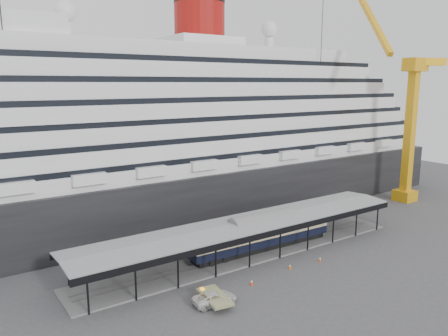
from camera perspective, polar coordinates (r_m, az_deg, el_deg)
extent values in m
plane|color=#3E3E41|center=(65.33, 5.90, -12.45)|extent=(200.00, 200.00, 0.00)
cube|color=black|center=(89.29, -7.39, -2.64)|extent=(130.00, 30.00, 10.00)
cylinder|color=maroon|center=(91.39, -3.21, 18.20)|extent=(10.00, 10.00, 9.00)
sphere|color=silver|center=(81.19, -20.03, 18.71)|extent=(3.60, 3.60, 3.60)
sphere|color=silver|center=(101.86, 5.92, 17.59)|extent=(3.60, 3.60, 3.60)
cube|color=slate|center=(68.87, 3.17, -11.03)|extent=(56.00, 8.00, 0.24)
cube|color=slate|center=(68.28, 3.55, -11.09)|extent=(54.00, 0.08, 0.10)
cube|color=slate|center=(69.34, 2.81, -10.72)|extent=(54.00, 0.08, 0.10)
cube|color=black|center=(64.06, 5.69, -8.65)|extent=(56.00, 0.18, 0.90)
cube|color=black|center=(70.80, 0.98, -6.66)|extent=(56.00, 0.18, 0.90)
cube|color=slate|center=(67.13, 3.22, -7.02)|extent=(56.00, 9.00, 0.24)
cylinder|color=black|center=(68.04, -26.28, 7.92)|extent=(0.12, 0.12, 47.21)
cube|color=orange|center=(106.14, 22.52, -3.32)|extent=(4.00, 4.00, 2.40)
cube|color=orange|center=(103.75, 23.09, 4.30)|extent=(1.80, 1.80, 26.00)
cube|color=orange|center=(103.28, 23.71, 12.25)|extent=(5.00, 3.20, 2.80)
cube|color=orange|center=(99.79, 18.67, 18.10)|extent=(11.42, 18.78, 16.80)
cube|color=orange|center=(104.97, 25.46, 12.41)|extent=(6.00, 4.39, 1.60)
cylinder|color=black|center=(95.55, 12.34, 9.36)|extent=(0.12, 0.12, 47.21)
imported|color=silver|center=(54.32, -1.21, -16.63)|extent=(5.64, 3.14, 1.49)
cube|color=black|center=(70.23, 4.94, -10.15)|extent=(24.16, 3.48, 0.80)
cube|color=black|center=(69.86, 4.95, -9.36)|extent=(25.32, 3.97, 1.26)
cube|color=beige|center=(69.40, 4.97, -8.29)|extent=(25.32, 4.01, 1.49)
cube|color=black|center=(69.08, 4.99, -7.53)|extent=(25.32, 3.97, 0.46)
cube|color=red|center=(59.20, 3.62, -14.99)|extent=(0.47, 0.47, 0.03)
cone|color=red|center=(59.03, 3.63, -14.64)|extent=(0.40, 0.40, 0.78)
cylinder|color=white|center=(58.99, 3.63, -14.58)|extent=(0.25, 0.25, 0.15)
cube|color=#E5560C|center=(64.33, 8.61, -12.89)|extent=(0.47, 0.47, 0.03)
cone|color=#E5560C|center=(64.17, 8.62, -12.57)|extent=(0.40, 0.40, 0.77)
cylinder|color=white|center=(64.14, 8.62, -12.51)|extent=(0.24, 0.24, 0.15)
cube|color=#D0460B|center=(67.50, 12.41, -11.85)|extent=(0.48, 0.48, 0.03)
cone|color=#D0460B|center=(67.35, 12.42, -11.54)|extent=(0.40, 0.40, 0.77)
cylinder|color=white|center=(67.32, 12.42, -11.48)|extent=(0.25, 0.25, 0.15)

